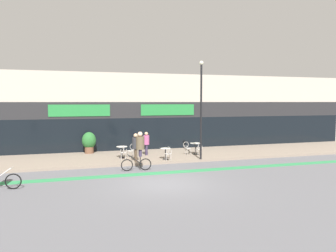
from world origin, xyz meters
The scene contains 17 objects.
ground_plane centered at (0.00, 0.00, 0.00)m, with size 120.00×120.00×0.00m, color #5B5B60.
sidewalk_slab centered at (0.00, 7.25, 0.06)m, with size 40.00×5.50×0.12m, color gray.
storefront_facade centered at (0.00, 11.97, 2.93)m, with size 40.00×4.06×5.88m.
bike_lane_stripe centered at (0.00, 2.21, 0.00)m, with size 36.00×0.70×0.01m, color #2D844C.
bistro_table_0 centered at (-0.81, 6.75, 0.65)m, with size 0.70×0.70×0.75m.
bistro_table_1 centered at (1.74, 5.45, 0.62)m, with size 0.65×0.65×0.70m.
bistro_table_2 centered at (4.29, 6.73, 0.68)m, with size 0.75×0.75×0.78m.
cafe_chair_0_near centered at (-0.81, 6.12, 0.64)m, with size 0.42×0.58×0.90m.
cafe_chair_0_side centered at (-0.18, 6.74, 0.64)m, with size 0.59×0.44×0.90m.
cafe_chair_1_near centered at (1.74, 4.82, 0.64)m, with size 0.41×0.58×0.90m.
cafe_chair_2_near centered at (4.30, 6.11, 0.64)m, with size 0.45×0.60×0.90m.
cafe_chair_2_side centered at (3.66, 6.72, 0.64)m, with size 0.59×0.44×0.90m.
planter_pot centered at (-2.72, 9.33, 0.94)m, with size 0.97×0.97×1.50m.
lamp_post centered at (3.87, 4.80, 3.61)m, with size 0.26×0.26×6.14m.
cyclist_1 centered at (-0.42, 3.16, 1.26)m, with size 1.66×0.52×2.12m.
pedestrian_near_end centered at (0.96, 7.39, 1.06)m, with size 0.43×0.43×1.58m.
pedestrian_far_end centered at (-0.21, 5.20, 1.14)m, with size 0.45×0.45×1.72m.
Camera 1 is at (-4.06, -14.13, 3.74)m, focal length 35.00 mm.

